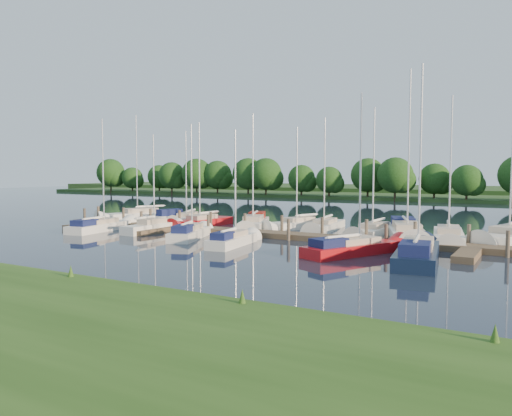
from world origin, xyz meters
The scene contains 23 objects.
ground centered at (0.00, 0.00, 0.00)m, with size 260.00×260.00×0.00m, color #1A2635.
dock centered at (0.00, 7.31, 0.20)m, with size 40.00×6.00×0.40m.
mooring_pilings centered at (0.00, 8.43, 0.60)m, with size 38.24×2.84×2.00m.
far_shore centered at (0.00, 75.00, 0.30)m, with size 180.00×30.00×0.60m, color #1E3B17.
distant_hill centered at (0.00, 100.00, 0.70)m, with size 220.00×40.00×1.40m, color #355626.
treeline centered at (-1.16, 62.05, 4.11)m, with size 145.34×9.24×8.31m.
sailboat_n_0 centered at (-17.46, 13.62, 0.28)m, with size 5.04×8.77×11.43m.
motorboat centered at (-13.42, 13.38, 0.33)m, with size 2.88×5.21×1.55m.
sailboat_n_2 centered at (-11.28, 13.83, 0.27)m, with size 3.60×7.42×9.43m.
sailboat_n_3 centered at (-7.70, 11.37, 0.28)m, with size 2.28×7.78×9.93m.
sailboat_n_4 centered at (-2.64, 12.30, 0.34)m, with size 4.46×8.11×10.59m.
sailboat_n_5 centered at (0.86, 14.28, 0.27)m, with size 3.89×7.22×9.35m.
sailboat_n_6 centered at (3.38, 14.21, 0.27)m, with size 2.69×7.95×9.98m.
sailboat_n_7 centered at (8.17, 12.62, 0.27)m, with size 2.26×8.22×10.41m.
sailboat_n_8 centered at (10.88, 12.00, 0.34)m, with size 5.14×10.24×13.00m.
sailboat_n_9 centered at (13.92, 11.70, 0.28)m, with size 3.24×8.53×10.80m.
sailboat_n_10 centered at (17.86, 14.08, 0.34)m, with size 4.80×9.71×12.33m.
sailboat_s_0 centered at (-13.14, 4.27, 0.32)m, with size 2.87×7.88×9.93m.
sailboat_s_1 centered at (-8.64, 5.69, 0.28)m, with size 1.55×6.47×8.57m.
sailboat_s_2 centered at (-3.41, 4.10, 0.33)m, with size 3.58×6.95×9.06m.
sailboat_s_3 centered at (1.38, 2.66, 0.32)m, with size 2.24×6.44×8.26m.
sailboat_s_4 centered at (9.83, 3.26, 0.32)m, with size 4.66×7.82×10.18m.
sailboat_s_5 centered at (13.69, 2.72, 0.34)m, with size 3.25×9.09×11.56m.
Camera 1 is at (19.75, -25.94, 5.02)m, focal length 35.00 mm.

